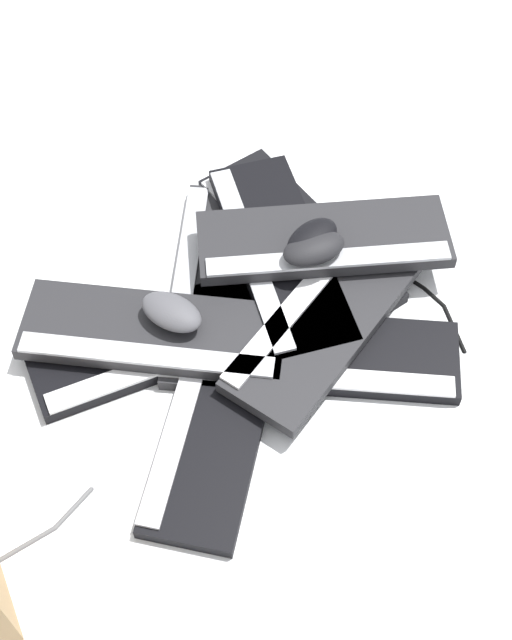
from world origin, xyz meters
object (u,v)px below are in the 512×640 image
(mouse_0, at_px, (230,239))
(mouse_3, at_px, (172,312))
(keyboard_0, at_px, (297,240))
(mouse_2, at_px, (314,248))
(keyboard_7, at_px, (153,333))
(keyboard_2, at_px, (159,341))
(keyboard_3, at_px, (216,416))
(keyboard_8, at_px, (324,240))
(mouse_1, at_px, (312,240))
(keyboard_5, at_px, (279,254))
(keyboard_6, at_px, (327,317))
(keyboard_1, at_px, (216,282))
(keyboard_4, at_px, (327,355))

(mouse_0, xyz_separation_m, mouse_3, (-0.20, -0.03, 0.03))
(keyboard_0, distance_m, mouse_3, 0.31)
(mouse_3, bearing_deg, mouse_2, -123.93)
(keyboard_7, relative_size, mouse_0, 4.16)
(keyboard_2, distance_m, mouse_2, 0.31)
(keyboard_3, xyz_separation_m, keyboard_8, (0.36, 0.04, 0.06))
(keyboard_8, xyz_separation_m, mouse_1, (-0.04, 0.00, 0.04))
(keyboard_0, xyz_separation_m, keyboard_8, (-0.02, -0.07, 0.06))
(keyboard_2, height_order, keyboard_5, keyboard_5)
(keyboard_5, bearing_deg, keyboard_6, -114.14)
(keyboard_5, distance_m, mouse_3, 0.24)
(keyboard_2, relative_size, keyboard_6, 1.03)
(keyboard_6, height_order, mouse_1, mouse_1)
(mouse_1, relative_size, mouse_2, 1.00)
(keyboard_5, bearing_deg, keyboard_1, 145.52)
(keyboard_4, xyz_separation_m, mouse_1, (0.12, 0.12, 0.10))
(keyboard_0, distance_m, keyboard_4, 0.26)
(keyboard_8, bearing_deg, mouse_1, 176.17)
(keyboard_7, bearing_deg, mouse_3, -27.19)
(keyboard_0, distance_m, mouse_1, 0.13)
(keyboard_1, bearing_deg, mouse_0, 16.31)
(keyboard_4, bearing_deg, keyboard_5, 57.69)
(keyboard_4, relative_size, mouse_1, 4.13)
(keyboard_2, bearing_deg, keyboard_4, -59.87)
(keyboard_8, bearing_deg, keyboard_7, 156.87)
(mouse_2, bearing_deg, keyboard_3, 35.99)
(keyboard_5, distance_m, keyboard_8, 0.08)
(keyboard_1, height_order, mouse_2, mouse_2)
(keyboard_0, relative_size, keyboard_7, 1.02)
(mouse_0, height_order, mouse_3, mouse_3)
(keyboard_6, height_order, mouse_2, mouse_2)
(mouse_0, relative_size, mouse_1, 1.00)
(keyboard_5, relative_size, mouse_0, 3.99)
(keyboard_0, xyz_separation_m, keyboard_6, (-0.13, -0.15, 0.03))
(keyboard_7, bearing_deg, keyboard_5, -15.79)
(mouse_2, bearing_deg, keyboard_8, -136.59)
(keyboard_4, bearing_deg, mouse_0, 72.59)
(mouse_1, bearing_deg, keyboard_0, 54.26)
(keyboard_1, bearing_deg, mouse_3, -175.12)
(keyboard_7, bearing_deg, keyboard_6, -48.02)
(keyboard_1, bearing_deg, keyboard_6, -80.82)
(keyboard_4, bearing_deg, mouse_1, 43.88)
(keyboard_2, relative_size, mouse_2, 4.14)
(keyboard_6, xyz_separation_m, keyboard_8, (0.11, 0.09, 0.03))
(keyboard_3, relative_size, keyboard_7, 1.01)
(keyboard_4, height_order, mouse_1, mouse_1)
(keyboard_3, relative_size, keyboard_6, 1.05)
(keyboard_6, bearing_deg, mouse_1, 48.48)
(mouse_0, bearing_deg, keyboard_3, 168.58)
(keyboard_4, xyz_separation_m, mouse_0, (0.08, 0.27, 0.04))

